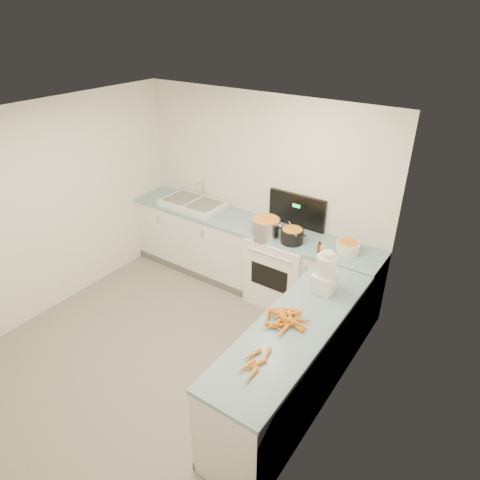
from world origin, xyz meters
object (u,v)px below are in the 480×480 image
Objects in this scene: mixing_bowl at (348,247)px; stove at (283,267)px; steel_pot at (266,228)px; extract_bottle at (319,248)px; food_processor at (325,274)px; black_pot at (292,237)px; sink at (193,203)px; spice_jar at (322,250)px.

stove is at bearing -177.04° from mixing_bowl.
steel_pot is 0.70m from extract_bottle.
extract_bottle is at bearing 0.32° from steel_pot.
food_processor reaches higher than extract_bottle.
steel_pot is at bearing -171.84° from black_pot.
stove is 5.15× the size of black_pot.
extract_bottle is (0.37, -0.04, -0.01)m from black_pot.
sink reaches higher than spice_jar.
mixing_bowl is at bearing 39.07° from extract_bottle.
steel_pot is at bearing -179.17° from spice_jar.
extract_bottle is at bearing -17.30° from stove.
mixing_bowl is at bearing 12.44° from steel_pot.
stove reaches higher than extract_bottle.
stove is 3.23× the size of food_processor.
mixing_bowl is 0.62× the size of food_processor.
stove reaches higher than black_pot.
food_processor is (0.71, -0.65, 0.11)m from black_pot.
steel_pot is (1.28, -0.19, 0.07)m from sink.
sink is 1.99m from extract_bottle.
extract_bottle is (0.53, -0.17, 0.53)m from stove.
extract_bottle is 0.03m from spice_jar.
stove is at bearing 164.15° from spice_jar.
extract_bottle is at bearing -6.77° from black_pot.
mixing_bowl is at bearing 96.28° from food_processor.
mixing_bowl reaches higher than spice_jar.
sink is 9.71× the size of spice_jar.
spice_jar is at bearing -4.97° from sink.
extract_bottle is at bearing -140.93° from mixing_bowl.
stove is 1.58× the size of sink.
food_processor is at bearing -42.63° from black_pot.
stove is 0.77m from spice_jar.
stove is at bearing -0.62° from sink.
black_pot is 0.97m from food_processor.
steel_pot is (-0.17, -0.17, 0.57)m from stove.
black_pot reaches higher than spice_jar.
stove reaches higher than sink.
food_processor is (1.04, -0.61, 0.08)m from steel_pot.
stove is 1.54m from sink.
mixing_bowl is at bearing 14.67° from black_pot.
sink is 2.46m from food_processor.
stove is 4.00× the size of steel_pot.
food_processor is at bearing -62.94° from spice_jar.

